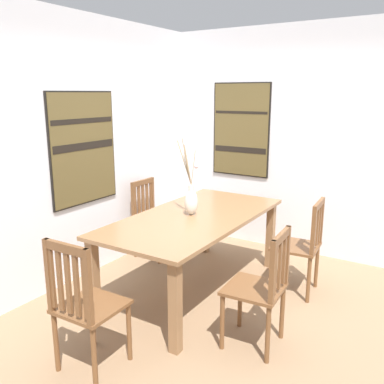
{
  "coord_description": "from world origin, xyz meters",
  "views": [
    {
      "loc": [
        -2.99,
        -1.39,
        1.92
      ],
      "look_at": [
        0.34,
        0.71,
        0.97
      ],
      "focal_mm": 38.52,
      "sensor_mm": 36.0,
      "label": 1
    }
  ],
  "objects": [
    {
      "name": "ground_plane",
      "position": [
        0.0,
        0.0,
        -0.01
      ],
      "size": [
        6.4,
        6.4,
        0.03
      ],
      "primitive_type": "cube",
      "color": "#8E7051"
    },
    {
      "name": "wall_back",
      "position": [
        0.0,
        1.86,
        1.35
      ],
      "size": [
        6.4,
        0.12,
        2.7
      ],
      "primitive_type": "cube",
      "color": "silver",
      "rests_on": "ground_plane"
    },
    {
      "name": "wall_side",
      "position": [
        1.86,
        0.0,
        1.35
      ],
      "size": [
        0.12,
        6.4,
        2.7
      ],
      "primitive_type": "cube",
      "color": "silver",
      "rests_on": "ground_plane"
    },
    {
      "name": "dining_table",
      "position": [
        0.22,
        0.61,
        0.68
      ],
      "size": [
        2.04,
        1.0,
        0.78
      ],
      "color": "#8E6642",
      "rests_on": "ground_plane"
    },
    {
      "name": "centerpiece_vase",
      "position": [
        0.23,
        0.65,
        0.93
      ],
      "size": [
        0.19,
        0.28,
        0.76
      ],
      "color": "silver",
      "rests_on": "dining_table"
    },
    {
      "name": "chair_0",
      "position": [
        0.74,
        -0.29,
        0.49
      ],
      "size": [
        0.45,
        0.45,
        0.94
      ],
      "color": "brown",
      "rests_on": "ground_plane"
    },
    {
      "name": "chair_1",
      "position": [
        -0.3,
        -0.31,
        0.49
      ],
      "size": [
        0.45,
        0.45,
        0.95
      ],
      "color": "brown",
      "rests_on": "ground_plane"
    },
    {
      "name": "chair_2",
      "position": [
        0.75,
        1.54,
        0.49
      ],
      "size": [
        0.42,
        0.42,
        0.91
      ],
      "color": "brown",
      "rests_on": "ground_plane"
    },
    {
      "name": "chair_3",
      "position": [
        -1.22,
        0.6,
        0.52
      ],
      "size": [
        0.43,
        0.43,
        0.99
      ],
      "color": "brown",
      "rests_on": "ground_plane"
    },
    {
      "name": "painting_on_back_wall",
      "position": [
        -0.03,
        1.79,
        1.37
      ],
      "size": [
        0.87,
        0.05,
        1.15
      ],
      "color": "black"
    },
    {
      "name": "painting_on_side_wall",
      "position": [
        1.79,
        0.89,
        1.46
      ],
      "size": [
        0.05,
        0.77,
        1.17
      ],
      "color": "black"
    }
  ]
}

